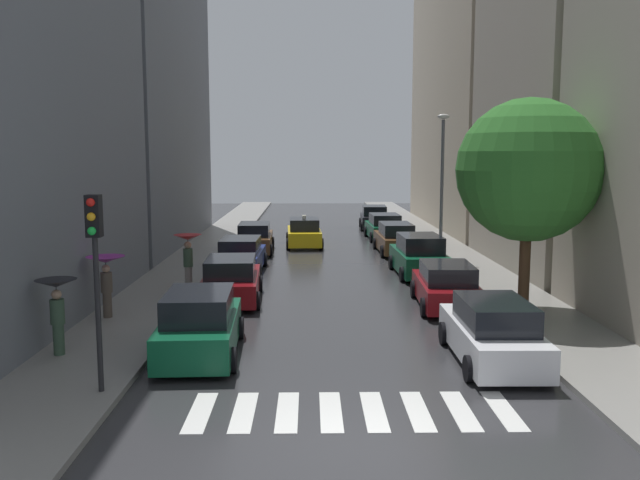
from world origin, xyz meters
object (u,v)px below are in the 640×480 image
Objects in this scene: parked_car_left_fourth at (255,239)px; parked_car_right_nearest at (492,333)px; parked_car_left_second at (231,281)px; taxi_midroad at (304,233)px; pedestrian_near_tree at (188,249)px; parked_car_right_fifth at (384,227)px; parked_car_right_sixth at (374,218)px; street_tree_right at (528,170)px; traffic_light_left_corner at (95,249)px; pedestrian_by_kerb at (57,299)px; parked_car_right_third at (419,256)px; parked_car_left_third at (241,256)px; parked_car_right_fourth at (396,239)px; parked_car_right_second at (446,286)px; pedestrian_foreground at (106,270)px; lamp_post_right at (442,177)px; parked_car_left_nearest at (200,326)px.

parked_car_left_fourth is 20.72m from parked_car_right_nearest.
parked_car_left_second is 1.03× the size of taxi_midroad.
parked_car_left_fourth is 10.71m from pedestrian_near_tree.
parked_car_right_fifth is 1.04× the size of parked_car_right_sixth.
pedestrian_near_tree is at bearing 147.71° from parked_car_right_fifth.
street_tree_right is at bearing -106.23° from parked_car_left_second.
parked_car_left_second is at bearing 154.73° from parked_car_right_fifth.
traffic_light_left_corner is (-9.15, -32.85, 2.51)m from parked_car_right_sixth.
parked_car_right_nearest is at bearing -172.85° from pedestrian_by_kerb.
taxi_midroad reaches higher than parked_car_right_third.
parked_car_left_third is 0.97× the size of parked_car_right_fourth.
parked_car_right_second is 1.05× the size of parked_car_right_sixth.
parked_car_right_nearest is 0.68× the size of street_tree_right.
parked_car_right_third is 10.12m from pedestrian_near_tree.
parked_car_right_fourth is at bearing 3.03° from parked_car_right_second.
parked_car_right_fourth is (-0.06, 18.82, -0.01)m from parked_car_right_nearest.
pedestrian_foreground is at bearing 158.45° from taxi_midroad.
parked_car_left_second is at bearing 168.88° from pedestrian_foreground.
lamp_post_right is (9.53, 2.62, 3.46)m from parked_car_left_third.
parked_car_left_third is 1.01× the size of parked_car_right_second.
taxi_midroad is (-4.98, 21.64, -0.01)m from parked_car_right_nearest.
taxi_midroad is (2.52, 14.42, 0.00)m from parked_car_left_second.
lamp_post_right is (1.69, 9.68, 3.47)m from parked_car_right_second.
street_tree_right is (2.42, -25.65, 4.00)m from parked_car_right_sixth.
parked_car_left_third is at bearing 159.55° from taxi_midroad.
pedestrian_by_kerb is (-11.22, -5.84, 0.87)m from parked_car_right_second.
taxi_midroad is at bearing 13.38° from parked_car_right_nearest.
parked_car_left_nearest is 0.98× the size of parked_car_right_third.
parked_car_left_third is 8.85m from taxi_midroad.
parked_car_left_fourth is at bearing 123.22° from parked_car_right_fifth.
parked_car_left_nearest is 0.99× the size of parked_car_right_nearest.
taxi_midroad reaches higher than parked_car_right_sixth.
parked_car_left_second reaches higher than parked_car_right_second.
parked_car_left_third is 4.86m from pedestrian_near_tree.
parked_car_right_second is (7.64, 5.50, -0.08)m from parked_car_left_nearest.
parked_car_left_nearest reaches higher than parked_car_right_sixth.
parked_car_left_fourth is 19.26m from pedestrian_by_kerb.
lamp_post_right reaches higher than parked_car_right_third.
parked_car_right_third is 1.05× the size of parked_car_right_fifth.
parked_car_left_second is 10.07m from traffic_light_left_corner.
pedestrian_by_kerb is at bearing 125.12° from traffic_light_left_corner.
lamp_post_right reaches higher than pedestrian_by_kerb.
lamp_post_right is at bearing 58.90° from traffic_light_left_corner.
parked_car_right_nearest is at bearing -97.59° from parked_car_left_nearest.
parked_car_right_fifth is at bearing -19.87° from parked_car_left_nearest.
parked_car_right_third is 0.69× the size of street_tree_right.
parked_car_left_second is 24.41m from parked_car_right_sixth.
parked_car_right_fifth is 26.74m from pedestrian_by_kerb.
pedestrian_by_kerb is (-11.06, -30.14, 0.83)m from parked_car_right_sixth.
parked_car_left_fourth is at bearing 124.65° from street_tree_right.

